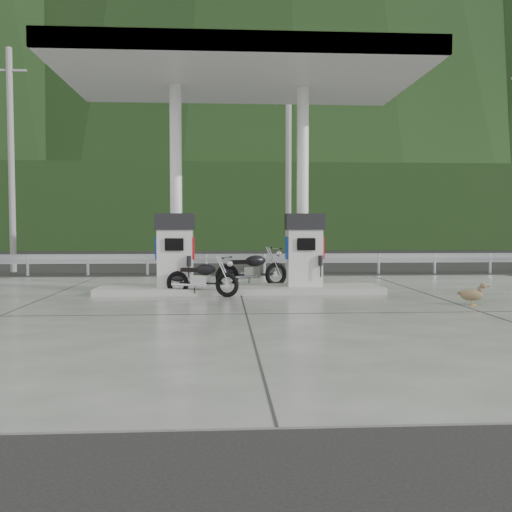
{
  "coord_description": "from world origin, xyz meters",
  "views": [
    {
      "loc": [
        -0.44,
        -11.55,
        1.66
      ],
      "look_at": [
        0.3,
        1.0,
        1.0
      ],
      "focal_mm": 40.0,
      "sensor_mm": 36.0,
      "label": 1
    }
  ],
  "objects": [
    {
      "name": "motorcycle_left",
      "position": [
        -0.92,
        1.84,
        0.43
      ],
      "size": [
        1.8,
        1.15,
        0.81
      ],
      "primitive_type": null,
      "rotation": [
        0.0,
        0.0,
        -0.38
      ],
      "color": "black",
      "rests_on": "forecourt_apron"
    },
    {
      "name": "canopy_roof",
      "position": [
        0.0,
        2.5,
        5.37
      ],
      "size": [
        8.5,
        5.0,
        0.4
      ],
      "primitive_type": "cube",
      "color": "silver",
      "rests_on": "canopy_column_left"
    },
    {
      "name": "utility_pole_a",
      "position": [
        -8.0,
        9.5,
        4.0
      ],
      "size": [
        0.22,
        0.22,
        8.0
      ],
      "primitive_type": "cylinder",
      "color": "gray",
      "rests_on": "ground"
    },
    {
      "name": "guardrail",
      "position": [
        0.0,
        8.0,
        0.71
      ],
      "size": [
        26.0,
        0.16,
        1.42
      ],
      "primitive_type": null,
      "color": "#AEB2B6",
      "rests_on": "ground"
    },
    {
      "name": "canopy_column_right",
      "position": [
        1.6,
        2.9,
        2.67
      ],
      "size": [
        0.3,
        0.3,
        5.0
      ],
      "primitive_type": "cylinder",
      "color": "white",
      "rests_on": "pump_island"
    },
    {
      "name": "utility_pole_b",
      "position": [
        2.0,
        9.5,
        4.0
      ],
      "size": [
        0.22,
        0.22,
        8.0
      ],
      "primitive_type": "cylinder",
      "color": "gray",
      "rests_on": "ground"
    },
    {
      "name": "ground",
      "position": [
        0.0,
        0.0,
        0.0
      ],
      "size": [
        160.0,
        160.0,
        0.0
      ],
      "primitive_type": "plane",
      "color": "black",
      "rests_on": "ground"
    },
    {
      "name": "forecourt_apron",
      "position": [
        0.0,
        0.0,
        0.01
      ],
      "size": [
        18.0,
        14.0,
        0.02
      ],
      "primitive_type": "cube",
      "color": "slate",
      "rests_on": "ground"
    },
    {
      "name": "pump_island",
      "position": [
        0.0,
        2.5,
        0.1
      ],
      "size": [
        7.0,
        1.4,
        0.15
      ],
      "primitive_type": "cube",
      "color": "#9F9C94",
      "rests_on": "forecourt_apron"
    },
    {
      "name": "road",
      "position": [
        0.0,
        11.5,
        0.0
      ],
      "size": [
        60.0,
        7.0,
        0.01
      ],
      "primitive_type": "cube",
      "color": "black",
      "rests_on": "ground"
    },
    {
      "name": "duck",
      "position": [
        4.74,
        -0.02,
        0.22
      ],
      "size": [
        0.58,
        0.36,
        0.41
      ],
      "primitive_type": null,
      "rotation": [
        0.0,
        0.0,
        -0.39
      ],
      "color": "brown",
      "rests_on": "forecourt_apron"
    },
    {
      "name": "gas_pump_left",
      "position": [
        -1.6,
        2.5,
        1.07
      ],
      "size": [
        0.95,
        0.55,
        1.8
      ],
      "primitive_type": null,
      "color": "silver",
      "rests_on": "pump_island"
    },
    {
      "name": "tree_band",
      "position": [
        0.0,
        30.0,
        3.0
      ],
      "size": [
        80.0,
        6.0,
        6.0
      ],
      "primitive_type": "cube",
      "color": "black",
      "rests_on": "ground"
    },
    {
      "name": "motorcycle_right",
      "position": [
        0.35,
        3.67,
        0.48
      ],
      "size": [
        2.04,
        1.28,
        0.92
      ],
      "primitive_type": null,
      "rotation": [
        0.0,
        0.0,
        0.37
      ],
      "color": "black",
      "rests_on": "forecourt_apron"
    },
    {
      "name": "gas_pump_right",
      "position": [
        1.6,
        2.5,
        1.07
      ],
      "size": [
        0.95,
        0.55,
        1.8
      ],
      "primitive_type": null,
      "color": "silver",
      "rests_on": "pump_island"
    },
    {
      "name": "canopy_column_left",
      "position": [
        -1.6,
        2.9,
        2.67
      ],
      "size": [
        0.3,
        0.3,
        5.0
      ],
      "primitive_type": "cylinder",
      "color": "white",
      "rests_on": "pump_island"
    },
    {
      "name": "forested_hills",
      "position": [
        0.0,
        60.0,
        0.0
      ],
      "size": [
        100.0,
        40.0,
        140.0
      ],
      "primitive_type": null,
      "color": "black",
      "rests_on": "ground"
    }
  ]
}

